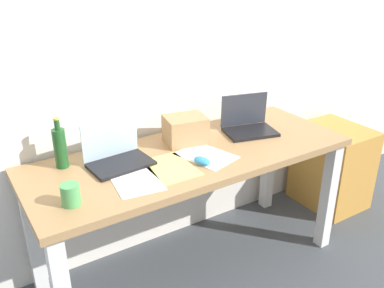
{
  "coord_description": "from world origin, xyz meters",
  "views": [
    {
      "loc": [
        -1.08,
        -1.72,
        1.72
      ],
      "look_at": [
        0.0,
        0.0,
        0.81
      ],
      "focal_mm": 39.32,
      "sensor_mm": 36.0,
      "label": 1
    }
  ],
  "objects": [
    {
      "name": "paper_yellow_folder",
      "position": [
        -0.19,
        -0.09,
        0.76
      ],
      "size": [
        0.21,
        0.3,
        0.0
      ],
      "primitive_type": "cube",
      "rotation": [
        0.0,
        0.0,
        -0.01
      ],
      "color": "#F4E06B",
      "rests_on": "desk"
    },
    {
      "name": "paper_sheet_center",
      "position": [
        0.04,
        -0.07,
        0.76
      ],
      "size": [
        0.28,
        0.34,
        0.0
      ],
      "primitive_type": "cube",
      "rotation": [
        0.0,
        0.0,
        0.28
      ],
      "color": "white",
      "rests_on": "desk"
    },
    {
      "name": "paper_sheet_front_left",
      "position": [
        -0.39,
        -0.11,
        0.76
      ],
      "size": [
        0.25,
        0.32,
        0.0
      ],
      "primitive_type": "cube",
      "rotation": [
        0.0,
        0.0,
        -0.13
      ],
      "color": "white",
      "rests_on": "desk"
    },
    {
      "name": "beer_bottle",
      "position": [
        -0.63,
        0.21,
        0.86
      ],
      "size": [
        0.06,
        0.06,
        0.26
      ],
      "color": "#1E5123",
      "rests_on": "desk"
    },
    {
      "name": "desk",
      "position": [
        0.0,
        0.0,
        0.65
      ],
      "size": [
        1.77,
        0.67,
        0.76
      ],
      "color": "#A37A4C",
      "rests_on": "ground"
    },
    {
      "name": "laptop_right",
      "position": [
        0.44,
        0.07,
        0.8
      ],
      "size": [
        0.34,
        0.28,
        0.21
      ],
      "color": "black",
      "rests_on": "desk"
    },
    {
      "name": "laptop_left",
      "position": [
        -0.39,
        0.09,
        0.8
      ],
      "size": [
        0.32,
        0.23,
        0.21
      ],
      "color": "black",
      "rests_on": "desk"
    },
    {
      "name": "cardboard_box",
      "position": [
        0.04,
        0.14,
        0.83
      ],
      "size": [
        0.25,
        0.22,
        0.15
      ],
      "primitive_type": "cube",
      "rotation": [
        0.0,
        0.0,
        -0.18
      ],
      "color": "tan",
      "rests_on": "desk"
    },
    {
      "name": "ground_plane",
      "position": [
        0.0,
        0.0,
        0.0
      ],
      "size": [
        8.0,
        8.0,
        0.0
      ],
      "primitive_type": "plane",
      "color": "#42474C"
    },
    {
      "name": "coffee_mug",
      "position": [
        -0.7,
        -0.16,
        0.8
      ],
      "size": [
        0.08,
        0.08,
        0.09
      ],
      "primitive_type": "cylinder",
      "color": "#4C9E56",
      "rests_on": "desk"
    },
    {
      "name": "back_wall",
      "position": [
        0.0,
        0.39,
        1.3
      ],
      "size": [
        5.2,
        0.08,
        2.6
      ],
      "primitive_type": "cube",
      "color": "silver",
      "rests_on": "ground"
    },
    {
      "name": "computer_mouse",
      "position": [
        -0.03,
        -0.14,
        0.77
      ],
      "size": [
        0.08,
        0.11,
        0.03
      ],
      "primitive_type": "ellipsoid",
      "rotation": [
        0.0,
        0.0,
        0.18
      ],
      "color": "#338CC6",
      "rests_on": "desk"
    },
    {
      "name": "filing_cabinet",
      "position": [
        1.26,
        0.06,
        0.3
      ],
      "size": [
        0.4,
        0.48,
        0.6
      ],
      "primitive_type": "cube",
      "color": "#C68938",
      "rests_on": "ground"
    }
  ]
}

